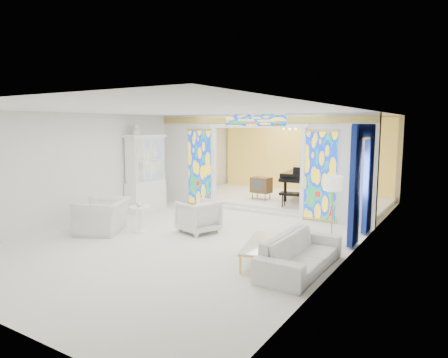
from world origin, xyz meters
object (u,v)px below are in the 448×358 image
Objects in this scene: grand_piano at (313,177)px; armchair_left at (103,216)px; china_cabinet at (146,173)px; sofa at (301,253)px; coffee_table at (260,243)px; tv_console at (261,185)px; armchair_right at (198,216)px.

armchair_left is at bearing -123.69° from grand_piano.
china_cabinet reaches higher than sofa.
armchair_left is 5.20m from sofa.
coffee_table is at bearing 64.38° from armchair_left.
grand_piano reaches higher than tv_console.
china_cabinet is 5.56m from grand_piano.
china_cabinet is 3.86m from tv_console.
armchair_left is 0.71× the size of coffee_table.
coffee_table is 2.37× the size of tv_console.
armchair_right is 0.50× the size of coffee_table.
sofa is 0.87m from coffee_table.
armchair_right is 0.30× the size of grand_piano.
armchair_left is 1.41× the size of armchair_right.
china_cabinet reaches higher than armchair_left.
armchair_left is 4.33m from coffee_table.
armchair_right is 1.19× the size of tv_console.
grand_piano reaches higher than armchair_right.
tv_console is at bearing 44.23° from china_cabinet.
armchair_left is 5.58m from tv_console.
armchair_left is (0.97, -2.61, -0.76)m from china_cabinet.
armchair_right is 3.36m from sofa.
armchair_left is at bearing -177.86° from coffee_table.
tv_console is at bearing 133.68° from armchair_left.
sofa is 1.27× the size of coffee_table.
sofa is (6.17, -2.53, -0.84)m from china_cabinet.
grand_piano reaches higher than coffee_table.
armchair_left is at bearing -69.61° from china_cabinet.
china_cabinet reaches higher than tv_console.
tv_console is at bearing 33.54° from sofa.
china_cabinet is at bearing 67.91° from sofa.
sofa is at bearing 87.15° from armchair_right.
china_cabinet is at bearing -145.51° from grand_piano.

